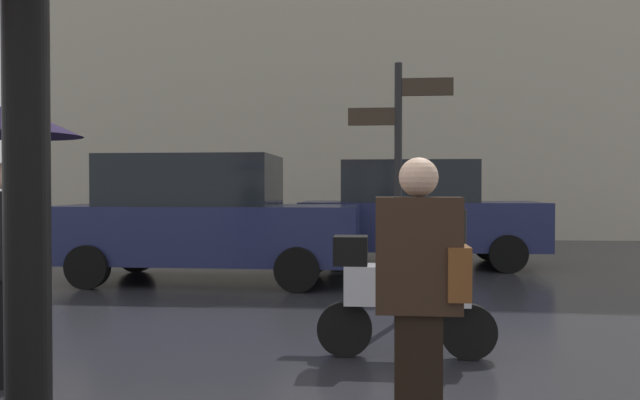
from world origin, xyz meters
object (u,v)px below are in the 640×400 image
at_px(pedestrian_with_bag, 421,286).
at_px(street_signpost, 399,165).
at_px(parked_scooter, 400,291).
at_px(parked_car_right, 203,218).
at_px(parked_car_left, 417,213).
at_px(pedestrian_with_umbrella, 9,163).

height_order(pedestrian_with_bag, street_signpost, street_signpost).
height_order(parked_scooter, parked_car_right, parked_car_right).
bearing_deg(parked_car_left, pedestrian_with_umbrella, 70.64).
bearing_deg(street_signpost, parked_scooter, -91.05).
bearing_deg(parked_car_left, parked_scooter, 90.28).
height_order(pedestrian_with_bag, parked_car_left, parked_car_left).
height_order(pedestrian_with_umbrella, parked_car_right, pedestrian_with_umbrella).
xyz_separation_m(parked_scooter, parked_car_left, (0.50, 6.28, 0.40)).
distance_m(parked_car_right, street_signpost, 3.99).
xyz_separation_m(parked_car_left, street_signpost, (-0.47, -4.94, 0.69)).
height_order(parked_scooter, parked_car_left, parked_car_left).
relative_size(pedestrian_with_bag, parked_car_left, 0.37).
bearing_deg(pedestrian_with_bag, parked_scooter, 3.09).
distance_m(pedestrian_with_umbrella, street_signpost, 3.65).
relative_size(pedestrian_with_umbrella, parked_car_right, 0.44).
bearing_deg(pedestrian_with_umbrella, street_signpost, -159.34).
xyz_separation_m(parked_scooter, street_signpost, (0.02, 1.33, 1.09)).
xyz_separation_m(pedestrian_with_umbrella, pedestrian_with_bag, (2.82, -0.86, -0.69)).
xyz_separation_m(pedestrian_with_umbrella, parked_scooter, (2.77, 1.02, -1.03)).
bearing_deg(pedestrian_with_bag, parked_car_right, 27.53).
bearing_deg(pedestrian_with_bag, parked_car_left, -1.50).
distance_m(pedestrian_with_bag, parked_car_left, 8.17).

